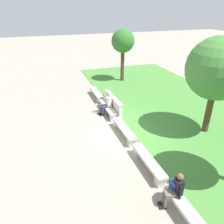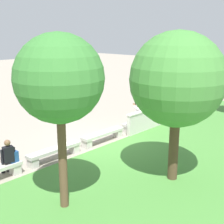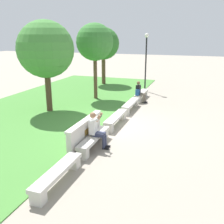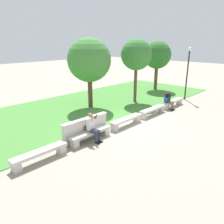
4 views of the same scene
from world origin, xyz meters
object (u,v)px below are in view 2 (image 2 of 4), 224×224
Objects in this scene: bench_main at (169,113)px; tree_behind_wall at (59,79)px; bench_near at (140,123)px; bench_mid at (103,135)px; person_distant at (7,156)px; backpack at (13,157)px; bench_far at (54,152)px; tree_left_background at (177,80)px; person_photographer at (138,114)px.

tree_behind_wall is at bearing 16.39° from bench_main.
bench_mid is at bearing 0.00° from bench_near.
person_distant reaches higher than backpack.
person_distant is 0.27× the size of tree_behind_wall.
person_distant is at bearing -29.30° from backpack.
bench_main and bench_far have the same top height.
bench_far is 1.77× the size of person_distant.
bench_main is at bearing -163.61° from tree_behind_wall.
bench_far is (7.64, 0.00, 0.00)m from bench_main.
tree_left_background is (0.96, 4.03, 2.89)m from bench_mid.
bench_near is 2.55m from bench_mid.
bench_near is 6.92m from person_distant.
backpack is 5.76m from tree_left_background.
bench_main is at bearing -146.37° from tree_left_background.
person_photographer is at bearing -179.13° from backpack.
person_distant is 2.94× the size of backpack.
tree_behind_wall is (1.78, 2.77, 3.15)m from bench_far.
bench_main is 1.00× the size of bench_mid.
backpack is (1.66, 0.02, 0.32)m from bench_far.
person_distant is (1.82, -0.07, 0.36)m from bench_far.
person_photographer is at bearing -179.90° from person_distant.
bench_main is at bearing 180.00° from bench_near.
bench_near is 6.08m from tree_left_background.
bench_main and bench_mid have the same top height.
bench_mid is 1.69× the size of person_photographer.
backpack reaches higher than bench_main.
bench_main is 7.64m from bench_far.
backpack is (4.20, 0.02, 0.32)m from bench_mid.
person_photographer is 6.70m from backpack.
bench_mid is (5.10, 0.00, 0.00)m from bench_main.
bench_far is 0.48× the size of tree_behind_wall.
bench_mid is at bearing -179.66° from backpack.
backpack is (6.70, 0.10, -0.11)m from person_photographer.
bench_near and bench_mid have the same top height.
bench_main is at bearing 180.00° from bench_mid.
person_photographer is (0.05, -0.08, 0.43)m from bench_near.
person_photographer is (-2.49, -0.08, 0.43)m from bench_mid.
bench_near and bench_far have the same top height.
person_photographer is at bearing -54.84° from bench_near.
tree_behind_wall is at bearing 57.27° from bench_far.
tree_left_background reaches higher than bench_mid.
bench_mid is 2.55m from bench_far.
person_distant is 0.27× the size of tree_left_background.
bench_mid is 6.03m from tree_behind_wall.
tree_left_background reaches higher than tree_behind_wall.
tree_behind_wall reaches higher than bench_main.
bench_mid is 2.53m from person_photographer.
tree_behind_wall is at bearing 87.41° from backpack.
bench_mid is 5.20× the size of backpack.
person_distant reaches higher than bench_mid.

